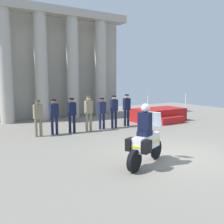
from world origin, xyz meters
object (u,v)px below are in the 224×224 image
at_px(officer_in_row_5, 114,109).
at_px(officer_in_row_0, 38,115).
at_px(reviewing_stand, 159,115).
at_px(officer_in_row_4, 102,111).
at_px(officer_in_row_3, 89,111).
at_px(officer_in_row_6, 127,107).
at_px(motorcycle_with_rider, 145,140).
at_px(officer_in_row_1, 54,114).
at_px(officer_in_row_2, 72,112).

bearing_deg(officer_in_row_5, officer_in_row_0, -5.13).
xyz_separation_m(reviewing_stand, officer_in_row_4, (-4.23, -0.27, 0.58)).
bearing_deg(officer_in_row_3, reviewing_stand, -179.60).
bearing_deg(officer_in_row_6, officer_in_row_3, -0.66).
distance_m(reviewing_stand, motorcycle_with_rider, 8.21).
height_order(officer_in_row_0, officer_in_row_6, officer_in_row_6).
bearing_deg(officer_in_row_5, reviewing_stand, -179.02).
distance_m(officer_in_row_1, motorcycle_with_rider, 5.66).
relative_size(officer_in_row_3, motorcycle_with_rider, 0.90).
xyz_separation_m(officer_in_row_4, motorcycle_with_rider, (-1.59, -5.51, -0.17)).
distance_m(officer_in_row_1, officer_in_row_6, 4.11).
distance_m(officer_in_row_1, officer_in_row_2, 0.85).
relative_size(officer_in_row_1, officer_in_row_3, 0.95).
bearing_deg(reviewing_stand, officer_in_row_3, -175.56).
xyz_separation_m(officer_in_row_3, officer_in_row_4, (0.82, 0.12, -0.08)).
height_order(officer_in_row_1, motorcycle_with_rider, motorcycle_with_rider).
bearing_deg(officer_in_row_4, officer_in_row_6, 176.82).
relative_size(reviewing_stand, officer_in_row_3, 1.81).
distance_m(officer_in_row_0, officer_in_row_4, 3.29).
height_order(officer_in_row_0, officer_in_row_4, officer_in_row_0).
xyz_separation_m(officer_in_row_2, officer_in_row_6, (3.27, 0.08, 0.04)).
bearing_deg(officer_in_row_2, officer_in_row_6, 177.31).
bearing_deg(motorcycle_with_rider, officer_in_row_3, 58.26).
relative_size(officer_in_row_0, officer_in_row_4, 1.02).
xyz_separation_m(officer_in_row_2, motorcycle_with_rider, (0.10, -5.45, -0.21)).
xyz_separation_m(reviewing_stand, officer_in_row_5, (-3.50, -0.31, 0.64)).
xyz_separation_m(officer_in_row_3, officer_in_row_6, (2.41, 0.14, 0.00)).
height_order(officer_in_row_4, motorcycle_with_rider, motorcycle_with_rider).
bearing_deg(officer_in_row_0, officer_in_row_1, 177.78).
xyz_separation_m(officer_in_row_1, officer_in_row_3, (1.70, -0.19, 0.05)).
height_order(officer_in_row_1, officer_in_row_5, officer_in_row_5).
xyz_separation_m(officer_in_row_1, officer_in_row_2, (0.84, -0.12, 0.02)).
bearing_deg(officer_in_row_5, officer_in_row_4, -6.71).
bearing_deg(officer_in_row_1, officer_in_row_4, 174.45).
height_order(officer_in_row_0, officer_in_row_1, officer_in_row_0).
bearing_deg(officer_in_row_0, officer_in_row_6, 175.74).
xyz_separation_m(officer_in_row_4, officer_in_row_5, (0.73, -0.03, 0.06)).
distance_m(officer_in_row_2, officer_in_row_3, 0.87).
distance_m(officer_in_row_3, motorcycle_with_rider, 5.45).
height_order(reviewing_stand, officer_in_row_4, reviewing_stand).
distance_m(officer_in_row_0, officer_in_row_1, 0.76).
bearing_deg(motorcycle_with_rider, officer_in_row_4, 50.25).
bearing_deg(officer_in_row_3, officer_in_row_5, 179.09).
relative_size(officer_in_row_0, motorcycle_with_rider, 0.86).
height_order(reviewing_stand, officer_in_row_5, officer_in_row_5).
distance_m(reviewing_stand, officer_in_row_5, 3.57).
height_order(officer_in_row_1, officer_in_row_3, officer_in_row_3).
bearing_deg(officer_in_row_2, officer_in_row_1, -12.19).
distance_m(officer_in_row_0, motorcycle_with_rider, 5.81).
bearing_deg(officer_in_row_2, reviewing_stand, 179.13).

